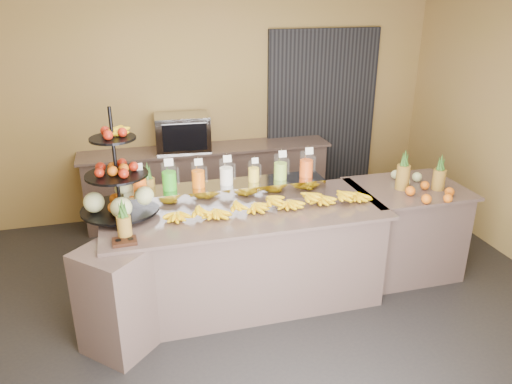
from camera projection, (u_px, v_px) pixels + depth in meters
name	position (u px, v px, depth m)	size (l,w,h in m)	color
ground	(254.00, 316.00, 4.52)	(6.00, 6.00, 0.00)	black
room_envelope	(251.00, 92.00, 4.56)	(6.04, 5.02, 2.82)	olive
buffet_counter	(234.00, 259.00, 4.55)	(2.75, 1.25, 0.93)	#866961
right_counter	(403.00, 229.00, 5.11)	(1.08, 0.88, 0.93)	#866961
back_ledge	(208.00, 182.00, 6.35)	(3.10, 0.55, 0.93)	#866961
pitcher_tray	(227.00, 192.00, 4.63)	(1.85, 0.30, 0.15)	gray
juice_pitcher_orange_a	(139.00, 182.00, 4.38)	(0.12, 0.13, 0.30)	silver
juice_pitcher_green	(169.00, 178.00, 4.44)	(0.13, 0.14, 0.32)	silver
juice_pitcher_orange_b	(198.00, 176.00, 4.50)	(0.12, 0.13, 0.30)	silver
juice_pitcher_milk	(226.00, 173.00, 4.57)	(0.13, 0.13, 0.31)	silver
juice_pitcher_lemon	(254.00, 173.00, 4.63)	(0.11, 0.11, 0.26)	silver
juice_pitcher_lime	(280.00, 169.00, 4.69)	(0.13, 0.13, 0.31)	silver
juice_pitcher_orange_c	(306.00, 166.00, 4.75)	(0.13, 0.14, 0.32)	silver
banana_heap	(271.00, 201.00, 4.43)	(1.85, 0.17, 0.15)	yellow
fruit_stand	(124.00, 188.00, 4.26)	(0.75, 0.75, 0.95)	black
condiment_caddy	(125.00, 241.00, 3.85)	(0.18, 0.14, 0.03)	black
pineapple_left_a	(124.00, 224.00, 3.88)	(0.11, 0.11, 0.35)	brown
pineapple_left_b	(149.00, 187.00, 4.57)	(0.12, 0.12, 0.38)	brown
right_fruit_pile	(424.00, 186.00, 4.77)	(0.46, 0.44, 0.24)	brown
oven_warmer	(182.00, 132.00, 6.03)	(0.64, 0.45, 0.43)	gray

